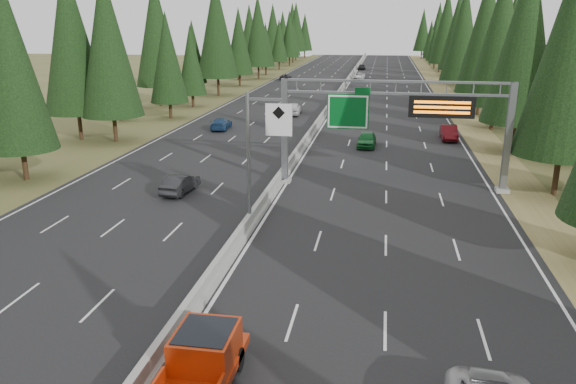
# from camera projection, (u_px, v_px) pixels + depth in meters

# --- Properties ---
(road) EXTENTS (32.00, 260.00, 0.08)m
(road) POSITION_uv_depth(u_px,v_px,m) (334.00, 103.00, 85.33)
(road) COLOR black
(road) RESTS_ON ground
(shoulder_right) EXTENTS (3.60, 260.00, 0.06)m
(shoulder_right) POSITION_uv_depth(u_px,v_px,m) (454.00, 106.00, 82.48)
(shoulder_right) COLOR olive
(shoulder_right) RESTS_ON ground
(shoulder_left) EXTENTS (3.60, 260.00, 0.06)m
(shoulder_left) POSITION_uv_depth(u_px,v_px,m) (221.00, 100.00, 88.19)
(shoulder_left) COLOR #4E5025
(shoulder_left) RESTS_ON ground
(median_barrier) EXTENTS (0.70, 260.00, 0.85)m
(median_barrier) POSITION_uv_depth(u_px,v_px,m) (334.00, 100.00, 85.22)
(median_barrier) COLOR gray
(median_barrier) RESTS_ON road
(sign_gantry) EXTENTS (16.75, 0.98, 7.80)m
(sign_gantry) POSITION_uv_depth(u_px,v_px,m) (403.00, 118.00, 39.82)
(sign_gantry) COLOR slate
(sign_gantry) RESTS_ON road
(hov_sign_pole) EXTENTS (2.80, 0.50, 8.00)m
(hov_sign_pole) POSITION_uv_depth(u_px,v_px,m) (258.00, 151.00, 31.96)
(hov_sign_pole) COLOR slate
(hov_sign_pole) RESTS_ON road
(tree_row_right) EXTENTS (12.33, 245.82, 18.67)m
(tree_row_right) POSITION_uv_depth(u_px,v_px,m) (505.00, 42.00, 68.52)
(tree_row_right) COLOR black
(tree_row_right) RESTS_ON ground
(tree_row_left) EXTENTS (11.78, 244.64, 18.85)m
(tree_row_left) POSITION_uv_depth(u_px,v_px,m) (175.00, 41.00, 79.10)
(tree_row_left) COLOR black
(tree_row_left) RESTS_ON ground
(red_pickup) EXTENTS (2.08, 5.83, 1.90)m
(red_pickup) POSITION_uv_depth(u_px,v_px,m) (202.00, 360.00, 18.42)
(red_pickup) COLOR black
(red_pickup) RESTS_ON road
(car_ahead_green) EXTENTS (1.85, 4.35, 1.47)m
(car_ahead_green) POSITION_uv_depth(u_px,v_px,m) (367.00, 139.00, 54.80)
(car_ahead_green) COLOR #17642B
(car_ahead_green) RESTS_ON road
(car_ahead_dkred) EXTENTS (1.58, 4.49, 1.48)m
(car_ahead_dkred) POSITION_uv_depth(u_px,v_px,m) (449.00, 133.00, 58.08)
(car_ahead_dkred) COLOR #530B11
(car_ahead_dkred) RESTS_ON road
(car_ahead_dkgrey) EXTENTS (2.24, 5.22, 1.50)m
(car_ahead_dkgrey) POSITION_uv_depth(u_px,v_px,m) (432.00, 101.00, 81.52)
(car_ahead_dkgrey) COLOR black
(car_ahead_dkgrey) RESTS_ON road
(car_ahead_white) EXTENTS (2.40, 4.70, 1.27)m
(car_ahead_white) POSITION_uv_depth(u_px,v_px,m) (359.00, 76.00, 120.30)
(car_ahead_white) COLOR white
(car_ahead_white) RESTS_ON road
(car_ahead_far) EXTENTS (1.95, 4.33, 1.44)m
(car_ahead_far) POSITION_uv_depth(u_px,v_px,m) (362.00, 67.00, 143.75)
(car_ahead_far) COLOR black
(car_ahead_far) RESTS_ON road
(car_onc_near) EXTENTS (1.77, 4.17, 1.34)m
(car_onc_near) POSITION_uv_depth(u_px,v_px,m) (180.00, 184.00, 39.95)
(car_onc_near) COLOR black
(car_onc_near) RESTS_ON road
(car_onc_blue) EXTENTS (2.10, 4.57, 1.29)m
(car_onc_blue) POSITION_uv_depth(u_px,v_px,m) (221.00, 124.00, 63.71)
(car_onc_blue) COLOR navy
(car_onc_blue) RESTS_ON road
(car_onc_white) EXTENTS (2.13, 4.86, 1.63)m
(car_onc_white) POSITION_uv_depth(u_px,v_px,m) (293.00, 109.00, 73.71)
(car_onc_white) COLOR silver
(car_onc_white) RESTS_ON road
(car_onc_far) EXTENTS (2.31, 4.67, 1.27)m
(car_onc_far) POSITION_uv_depth(u_px,v_px,m) (286.00, 77.00, 118.29)
(car_onc_far) COLOR black
(car_onc_far) RESTS_ON road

